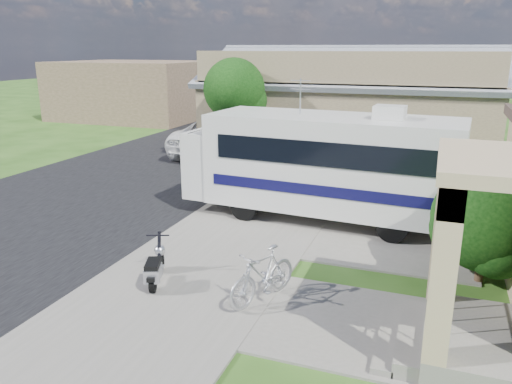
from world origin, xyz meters
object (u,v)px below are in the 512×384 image
(motorhome, at_px, (322,162))
(scooter, at_px, (156,267))
(bicycle, at_px, (263,278))
(van, at_px, (267,114))
(pickup_truck, at_px, (223,135))
(shrub, at_px, (491,214))
(garden_hose, at_px, (417,312))

(motorhome, bearing_deg, scooter, -108.87)
(bicycle, relative_size, van, 0.27)
(van, bearing_deg, pickup_truck, -91.86)
(scooter, bearing_deg, shrub, 0.19)
(van, xyz_separation_m, garden_hose, (10.00, -20.22, -0.88))
(bicycle, bearing_deg, pickup_truck, 140.31)
(motorhome, xyz_separation_m, van, (-6.97, 15.32, -0.76))
(bicycle, xyz_separation_m, van, (-7.07, 20.72, 0.43))
(shrub, distance_m, scooter, 7.16)
(bicycle, relative_size, garden_hose, 4.59)
(pickup_truck, bearing_deg, garden_hose, 129.16)
(garden_hose, bearing_deg, van, 116.31)
(motorhome, xyz_separation_m, shrub, (4.28, -2.87, -0.18))
(scooter, distance_m, garden_hose, 5.36)
(shrub, xyz_separation_m, van, (-11.25, 18.19, -0.59))
(motorhome, bearing_deg, pickup_truck, 133.96)
(scooter, bearing_deg, motorhome, 45.77)
(motorhome, xyz_separation_m, garden_hose, (3.03, -4.90, -1.65))
(van, bearing_deg, garden_hose, -68.61)
(garden_hose, bearing_deg, scooter, -173.59)
(van, distance_m, garden_hose, 22.57)
(garden_hose, bearing_deg, shrub, 58.41)
(van, bearing_deg, motorhome, -70.46)
(shrub, relative_size, scooter, 2.20)
(pickup_truck, bearing_deg, van, -84.93)
(motorhome, height_order, bicycle, motorhome)
(scooter, relative_size, van, 0.21)
(motorhome, relative_size, bicycle, 4.43)
(shrub, bearing_deg, pickup_truck, 135.58)
(motorhome, bearing_deg, garden_hose, -54.57)
(pickup_truck, distance_m, garden_hose, 15.90)
(shrub, relative_size, pickup_truck, 0.48)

